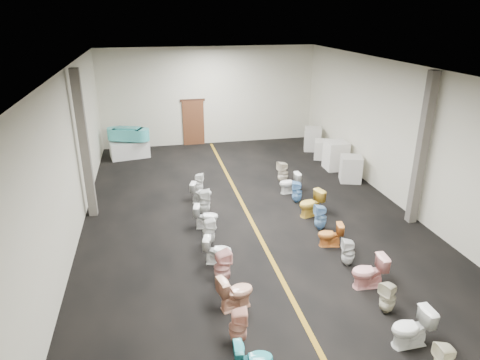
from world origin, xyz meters
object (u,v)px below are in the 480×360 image
(toilet_left_6, at_px, (206,217))
(toilet_left_9, at_px, (199,183))
(toilet_right_10, at_px, (283,173))
(toilet_left_0, at_px, (254,359))
(toilet_right_6, at_px, (321,217))
(toilet_right_8, at_px, (297,192))
(bathtub, at_px, (128,134))
(toilet_right_4, at_px, (348,252))
(toilet_right_3, at_px, (369,272))
(toilet_right_7, at_px, (311,204))
(appliance_crate_d, at_px, (312,139))
(toilet_left_2, at_px, (236,292))
(toilet_right_1, at_px, (411,328))
(toilet_left_4, at_px, (218,250))
(appliance_crate_a, at_px, (351,169))
(toilet_left_5, at_px, (209,231))
(toilet_left_7, at_px, (204,202))
(display_table, at_px, (130,149))
(toilet_left_1, at_px, (238,327))
(toilet_right_5, at_px, (330,235))
(toilet_right_9, at_px, (290,183))
(toilet_left_3, at_px, (222,267))
(toilet_right_2, at_px, (388,297))
(appliance_crate_b, at_px, (336,155))
(toilet_left_8, at_px, (201,193))

(toilet_left_6, distance_m, toilet_left_9, 2.70)
(toilet_right_10, bearing_deg, toilet_left_0, -34.08)
(toilet_right_6, bearing_deg, toilet_right_8, -178.82)
(bathtub, height_order, toilet_right_4, bathtub)
(toilet_right_3, xyz_separation_m, toilet_right_7, (0.04, 3.79, 0.00))
(appliance_crate_d, height_order, toilet_right_6, appliance_crate_d)
(appliance_crate_d, height_order, toilet_left_0, appliance_crate_d)
(toilet_left_0, height_order, toilet_left_2, toilet_left_2)
(toilet_right_1, bearing_deg, toilet_right_10, 178.12)
(toilet_left_6, distance_m, toilet_right_6, 3.34)
(bathtub, distance_m, toilet_left_4, 9.45)
(appliance_crate_a, distance_m, toilet_right_4, 5.91)
(toilet_left_5, bearing_deg, toilet_left_7, -8.49)
(display_table, xyz_separation_m, toilet_right_8, (5.56, -6.01, 0.01))
(bathtub, distance_m, toilet_right_7, 9.06)
(toilet_left_1, xyz_separation_m, toilet_left_2, (0.17, 1.05, 0.01))
(display_table, distance_m, toilet_right_10, 7.06)
(bathtub, bearing_deg, toilet_right_5, -36.65)
(toilet_left_4, bearing_deg, toilet_right_5, -68.35)
(toilet_right_9, bearing_deg, toilet_left_9, -105.04)
(toilet_left_0, xyz_separation_m, toilet_right_10, (3.20, 8.53, 0.07))
(toilet_left_3, xyz_separation_m, toilet_right_4, (3.21, 0.09, -0.06))
(display_table, relative_size, toilet_left_4, 2.24)
(toilet_left_3, bearing_deg, toilet_right_9, -47.04)
(toilet_left_9, distance_m, toilet_right_2, 7.91)
(toilet_left_2, height_order, toilet_right_1, toilet_right_1)
(toilet_right_6, height_order, toilet_right_8, toilet_right_6)
(appliance_crate_d, height_order, toilet_right_3, appliance_crate_d)
(toilet_left_3, relative_size, toilet_right_6, 1.10)
(toilet_right_10, bearing_deg, toilet_left_2, -38.77)
(appliance_crate_d, relative_size, toilet_left_1, 1.36)
(bathtub, distance_m, toilet_right_3, 12.23)
(toilet_left_4, bearing_deg, toilet_left_2, -159.25)
(toilet_right_1, bearing_deg, appliance_crate_a, 160.80)
(appliance_crate_a, relative_size, toilet_right_9, 1.30)
(bathtub, xyz_separation_m, appliance_crate_d, (8.15, -0.65, -0.55))
(bathtub, height_order, toilet_right_9, bathtub)
(display_table, bearing_deg, toilet_right_10, -37.40)
(toilet_left_7, height_order, toilet_right_2, toilet_left_7)
(toilet_left_7, xyz_separation_m, toilet_right_3, (3.19, -4.56, -0.01))
(appliance_crate_b, bearing_deg, toilet_left_0, -120.95)
(toilet_left_8, relative_size, toilet_right_8, 0.95)
(toilet_right_5, bearing_deg, toilet_left_5, -93.29)
(toilet_left_2, bearing_deg, toilet_right_6, -60.17)
(toilet_right_1, bearing_deg, toilet_left_8, -158.58)
(toilet_right_6, xyz_separation_m, toilet_right_9, (-0.03, 2.76, -0.02))
(display_table, xyz_separation_m, bathtub, (-0.00, 0.00, 0.71))
(toilet_left_3, bearing_deg, display_table, 0.15)
(toilet_left_5, height_order, toilet_right_5, toilet_left_5)
(toilet_left_9, bearing_deg, toilet_right_7, -110.01)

